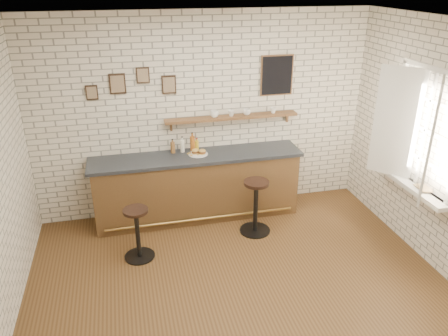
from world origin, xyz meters
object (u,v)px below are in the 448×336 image
at_px(bitters_bottle_white, 182,146).
at_px(shelf_cup_a, 214,114).
at_px(bar_stool_right, 256,205).
at_px(shelf_cup_d, 273,110).
at_px(bitters_bottle_brown, 173,147).
at_px(book_lower, 417,188).
at_px(condiment_bottle_yellow, 197,145).
at_px(shelf_cup_b, 231,113).
at_px(sandwich_plate, 198,154).
at_px(bitters_bottle_amber, 193,143).
at_px(bar_counter, 197,186).
at_px(ciabatta_sandwich, 199,151).
at_px(bar_stool_left, 137,232).
at_px(shelf_cup_c, 247,112).
at_px(book_upper, 419,188).

xyz_separation_m(bitters_bottle_white, shelf_cup_a, (0.49, 0.03, 0.44)).
xyz_separation_m(bitters_bottle_white, bar_stool_right, (0.90, -0.80, -0.68)).
bearing_deg(shelf_cup_d, bitters_bottle_brown, 176.36).
bearing_deg(shelf_cup_a, book_lower, -55.92).
bearing_deg(bar_stool_right, bitters_bottle_brown, 142.40).
bearing_deg(condiment_bottle_yellow, shelf_cup_a, 5.99).
bearing_deg(shelf_cup_b, condiment_bottle_yellow, 112.93).
relative_size(sandwich_plate, bitters_bottle_amber, 0.96).
bearing_deg(bitters_bottle_brown, bar_counter, -28.12).
bearing_deg(book_lower, shelf_cup_a, 144.50).
bearing_deg(bitters_bottle_white, sandwich_plate, -36.49).
distance_m(ciabatta_sandwich, bitters_bottle_white, 0.27).
distance_m(bar_counter, bar_stool_left, 1.30).
bearing_deg(shelf_cup_a, bar_stool_right, -81.78).
bearing_deg(bitters_bottle_amber, sandwich_plate, -70.57).
bearing_deg(bar_stool_left, shelf_cup_c, 31.65).
bearing_deg(bar_stool_right, shelf_cup_c, 84.05).
xyz_separation_m(bitters_bottle_amber, book_lower, (2.59, -1.74, -0.19)).
bearing_deg(bar_stool_left, bitters_bottle_amber, 48.82).
relative_size(shelf_cup_c, book_lower, 0.57).
height_order(bar_stool_left, shelf_cup_c, shelf_cup_c).
height_order(bitters_bottle_white, shelf_cup_c, shelf_cup_c).
xyz_separation_m(bar_stool_right, book_lower, (1.84, -0.93, 0.51)).
bearing_deg(sandwich_plate, bitters_bottle_amber, 109.43).
distance_m(bar_stool_left, shelf_cup_b, 2.20).
distance_m(bar_counter, shelf_cup_a, 1.11).
distance_m(ciabatta_sandwich, bitters_bottle_brown, 0.39).
relative_size(bar_counter, bitters_bottle_amber, 10.58).
xyz_separation_m(sandwich_plate, shelf_cup_d, (1.20, 0.18, 0.53)).
bearing_deg(shelf_cup_a, bitters_bottle_brown, 164.87).
height_order(bitters_bottle_amber, shelf_cup_d, shelf_cup_d).
relative_size(bar_stool_left, shelf_cup_c, 6.24).
height_order(condiment_bottle_yellow, shelf_cup_c, shelf_cup_c).
bearing_deg(sandwich_plate, shelf_cup_b, 18.46).
height_order(sandwich_plate, shelf_cup_a, shelf_cup_a).
height_order(bitters_bottle_white, book_lower, bitters_bottle_white).
bearing_deg(shelf_cup_d, shelf_cup_a, 175.27).
relative_size(condiment_bottle_yellow, shelf_cup_c, 1.73).
height_order(condiment_bottle_yellow, shelf_cup_a, shelf_cup_a).
height_order(bar_counter, book_lower, bar_counter).
relative_size(ciabatta_sandwich, bitters_bottle_brown, 1.01).
relative_size(bar_stool_left, book_upper, 3.57).
distance_m(sandwich_plate, shelf_cup_a, 0.63).
distance_m(bar_stool_right, shelf_cup_d, 1.48).
relative_size(sandwich_plate, shelf_cup_a, 2.22).
xyz_separation_m(bitters_bottle_brown, shelf_cup_a, (0.64, 0.03, 0.45)).
bearing_deg(shelf_cup_d, shelf_cup_b, 175.27).
bearing_deg(bitters_bottle_amber, shelf_cup_c, 2.02).
relative_size(sandwich_plate, shelf_cup_d, 3.08).
bearing_deg(bar_counter, ciabatta_sandwich, 27.58).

